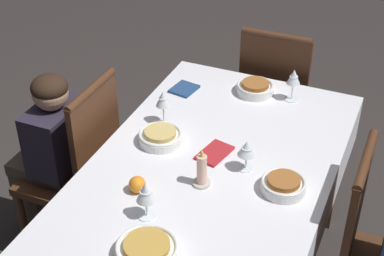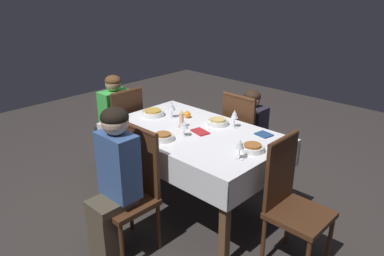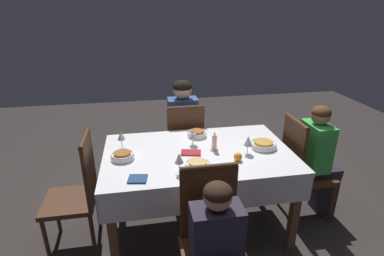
% 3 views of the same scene
% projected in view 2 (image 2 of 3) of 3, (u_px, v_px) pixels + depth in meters
% --- Properties ---
extents(ground_plane, '(8.00, 8.00, 0.00)m').
position_uv_depth(ground_plane, '(193.00, 208.00, 3.44)').
color(ground_plane, '#332D2B').
extents(dining_table, '(1.49, 0.93, 0.77)m').
position_uv_depth(dining_table, '(193.00, 141.00, 3.19)').
color(dining_table, silver).
rests_on(dining_table, ground_plane).
extents(chair_south, '(0.39, 0.40, 0.97)m').
position_uv_depth(chair_south, '(132.00, 187.00, 2.79)').
color(chair_south, '#472816').
rests_on(chair_south, ground_plane).
extents(chair_west, '(0.40, 0.39, 0.97)m').
position_uv_depth(chair_west, '(123.00, 130.00, 3.83)').
color(chair_west, '#472816').
rests_on(chair_west, ground_plane).
extents(chair_north, '(0.39, 0.40, 0.97)m').
position_uv_depth(chair_north, '(244.00, 137.00, 3.67)').
color(chair_north, '#472816').
rests_on(chair_north, ground_plane).
extents(chair_east, '(0.40, 0.39, 0.97)m').
position_uv_depth(chair_east, '(291.00, 199.00, 2.64)').
color(chair_east, '#472816').
rests_on(chair_east, ground_plane).
extents(person_adult_denim, '(0.30, 0.34, 1.17)m').
position_uv_depth(person_adult_denim, '(114.00, 177.00, 2.63)').
color(person_adult_denim, '#4C4233').
rests_on(person_adult_denim, ground_plane).
extents(person_child_green, '(0.33, 0.30, 1.08)m').
position_uv_depth(person_child_green, '(113.00, 120.00, 3.91)').
color(person_child_green, '#282833').
rests_on(person_child_green, ground_plane).
extents(person_child_dark, '(0.30, 0.33, 0.97)m').
position_uv_depth(person_child_dark, '(254.00, 131.00, 3.78)').
color(person_child_dark, '#4C4233').
rests_on(person_child_dark, ground_plane).
extents(bowl_south, '(0.17, 0.17, 0.06)m').
position_uv_depth(bowl_south, '(163.00, 137.00, 2.98)').
color(bowl_south, white).
rests_on(bowl_south, dining_table).
extents(wine_glass_south, '(0.07, 0.07, 0.13)m').
position_uv_depth(wine_glass_south, '(184.00, 125.00, 3.02)').
color(wine_glass_south, white).
rests_on(wine_glass_south, dining_table).
extents(bowl_west, '(0.21, 0.21, 0.06)m').
position_uv_depth(bowl_west, '(153.00, 113.00, 3.51)').
color(bowl_west, white).
rests_on(bowl_west, dining_table).
extents(wine_glass_west, '(0.07, 0.07, 0.15)m').
position_uv_depth(wine_glass_west, '(172.00, 107.00, 3.43)').
color(wine_glass_west, white).
rests_on(wine_glass_west, dining_table).
extents(bowl_north, '(0.18, 0.18, 0.06)m').
position_uv_depth(bowl_north, '(218.00, 122.00, 3.28)').
color(bowl_north, white).
rests_on(bowl_north, dining_table).
extents(wine_glass_north, '(0.06, 0.06, 0.16)m').
position_uv_depth(wine_glass_north, '(235.00, 115.00, 3.20)').
color(wine_glass_north, white).
rests_on(wine_glass_north, dining_table).
extents(bowl_east, '(0.18, 0.18, 0.06)m').
position_uv_depth(bowl_east, '(253.00, 148.00, 2.78)').
color(bowl_east, white).
rests_on(bowl_east, dining_table).
extents(wine_glass_east, '(0.07, 0.07, 0.16)m').
position_uv_depth(wine_glass_east, '(240.00, 145.00, 2.62)').
color(wine_glass_east, white).
rests_on(wine_glass_east, dining_table).
extents(candle_centerpiece, '(0.07, 0.07, 0.16)m').
position_uv_depth(candle_centerpiece, '(182.00, 121.00, 3.22)').
color(candle_centerpiece, beige).
rests_on(candle_centerpiece, dining_table).
extents(orange_fruit, '(0.06, 0.06, 0.06)m').
position_uv_depth(orange_fruit, '(187.00, 114.00, 3.45)').
color(orange_fruit, orange).
rests_on(orange_fruit, dining_table).
extents(napkin_red_folded, '(0.14, 0.13, 0.01)m').
position_uv_depth(napkin_red_folded, '(264.00, 134.00, 3.07)').
color(napkin_red_folded, navy).
rests_on(napkin_red_folded, dining_table).
extents(napkin_spare_side, '(0.17, 0.13, 0.01)m').
position_uv_depth(napkin_spare_side, '(200.00, 132.00, 3.13)').
color(napkin_spare_side, '#AD2328').
rests_on(napkin_spare_side, dining_table).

